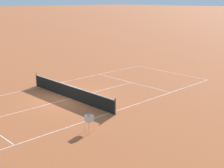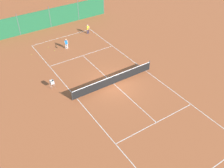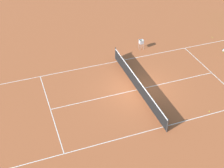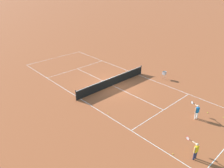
{
  "view_description": "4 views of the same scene",
  "coord_description": "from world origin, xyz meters",
  "px_view_note": "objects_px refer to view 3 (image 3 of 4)",
  "views": [
    {
      "loc": [
        -17.31,
        12.56,
        6.83
      ],
      "look_at": [
        -1.7,
        -2.49,
        0.93
      ],
      "focal_mm": 50.0,
      "sensor_mm": 36.0,
      "label": 1
    },
    {
      "loc": [
        -11.53,
        -17.12,
        15.76
      ],
      "look_at": [
        -0.78,
        -0.89,
        0.84
      ],
      "focal_mm": 42.0,
      "sensor_mm": 36.0,
      "label": 2
    },
    {
      "loc": [
        16.32,
        -7.9,
        13.97
      ],
      "look_at": [
        0.26,
        -2.06,
        1.23
      ],
      "focal_mm": 50.0,
      "sensor_mm": 36.0,
      "label": 3
    },
    {
      "loc": [
        13.96,
        14.92,
        10.19
      ],
      "look_at": [
        1.08,
        1.08,
        0.92
      ],
      "focal_mm": 35.0,
      "sensor_mm": 36.0,
      "label": 4
    }
  ],
  "objects_px": {
    "tennis_ball_service_box": "(209,111)",
    "ball_hopper": "(141,42)",
    "tennis_ball_mid_court": "(223,52)",
    "tennis_ball_far_corner": "(213,37)",
    "tennis_net": "(138,84)"
  },
  "relations": [
    {
      "from": "tennis_ball_service_box",
      "to": "ball_hopper",
      "type": "distance_m",
      "value": 9.21
    },
    {
      "from": "tennis_ball_far_corner",
      "to": "tennis_ball_mid_court",
      "type": "distance_m",
      "value": 2.67
    },
    {
      "from": "tennis_net",
      "to": "tennis_ball_far_corner",
      "type": "relative_size",
      "value": 139.09
    },
    {
      "from": "tennis_ball_service_box",
      "to": "ball_hopper",
      "type": "relative_size",
      "value": 0.07
    },
    {
      "from": "tennis_ball_far_corner",
      "to": "tennis_ball_mid_court",
      "type": "relative_size",
      "value": 1.0
    },
    {
      "from": "tennis_net",
      "to": "tennis_ball_service_box",
      "type": "relative_size",
      "value": 139.09
    },
    {
      "from": "tennis_ball_service_box",
      "to": "tennis_ball_mid_court",
      "type": "bearing_deg",
      "value": 137.74
    },
    {
      "from": "tennis_ball_service_box",
      "to": "tennis_ball_far_corner",
      "type": "relative_size",
      "value": 1.0
    },
    {
      "from": "tennis_net",
      "to": "ball_hopper",
      "type": "xyz_separation_m",
      "value": [
        -5.29,
        2.68,
        0.16
      ]
    },
    {
      "from": "tennis_net",
      "to": "tennis_ball_service_box",
      "type": "xyz_separation_m",
      "value": [
        3.85,
        3.58,
        -0.47
      ]
    },
    {
      "from": "tennis_ball_mid_court",
      "to": "ball_hopper",
      "type": "bearing_deg",
      "value": -114.73
    },
    {
      "from": "tennis_ball_service_box",
      "to": "ball_hopper",
      "type": "xyz_separation_m",
      "value": [
        -9.15,
        -0.91,
        0.63
      ]
    },
    {
      "from": "tennis_ball_service_box",
      "to": "ball_hopper",
      "type": "bearing_deg",
      "value": -174.33
    },
    {
      "from": "tennis_ball_service_box",
      "to": "tennis_ball_far_corner",
      "type": "xyz_separation_m",
      "value": [
        -8.74,
        6.25,
        0.0
      ]
    },
    {
      "from": "tennis_net",
      "to": "tennis_ball_mid_court",
      "type": "bearing_deg",
      "value": 104.07
    }
  ]
}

